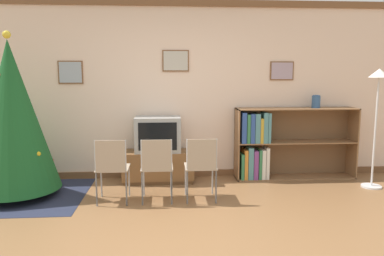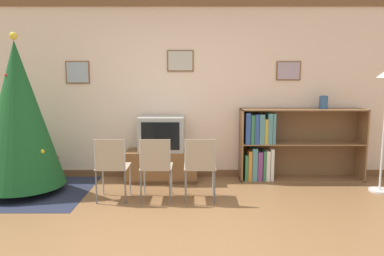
{
  "view_description": "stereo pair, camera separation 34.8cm",
  "coord_description": "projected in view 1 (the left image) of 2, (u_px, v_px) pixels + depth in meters",
  "views": [
    {
      "loc": [
        -0.14,
        -3.51,
        1.61
      ],
      "look_at": [
        0.21,
        1.23,
        0.92
      ],
      "focal_mm": 35.0,
      "sensor_mm": 36.0,
      "label": 1
    },
    {
      "loc": [
        0.21,
        -3.53,
        1.61
      ],
      "look_at": [
        0.21,
        1.23,
        0.92
      ],
      "focal_mm": 35.0,
      "sensor_mm": 36.0,
      "label": 2
    }
  ],
  "objects": [
    {
      "name": "ground_plane",
      "position": [
        180.0,
        237.0,
        3.71
      ],
      "size": [
        24.0,
        24.0,
        0.0
      ],
      "primitive_type": "plane",
      "color": "brown"
    },
    {
      "name": "wall_back",
      "position": [
        174.0,
        90.0,
        5.76
      ],
      "size": [
        8.47,
        0.11,
        2.7
      ],
      "color": "beige",
      "rests_on": "ground_plane"
    },
    {
      "name": "area_rug",
      "position": [
        18.0,
        196.0,
        4.95
      ],
      "size": [
        1.76,
        1.55,
        0.01
      ],
      "color": "#23283D",
      "rests_on": "ground_plane"
    },
    {
      "name": "christmas_tree",
      "position": [
        12.0,
        116.0,
        4.79
      ],
      "size": [
        1.12,
        1.12,
        2.13
      ],
      "color": "maroon",
      "rests_on": "area_rug"
    },
    {
      "name": "tv_console",
      "position": [
        158.0,
        166.0,
        5.62
      ],
      "size": [
        1.05,
        0.45,
        0.46
      ],
      "color": "brown",
      "rests_on": "ground_plane"
    },
    {
      "name": "television",
      "position": [
        158.0,
        134.0,
        5.54
      ],
      "size": [
        0.67,
        0.44,
        0.52
      ],
      "color": "#9E9E99",
      "rests_on": "tv_console"
    },
    {
      "name": "folding_chair_left",
      "position": [
        112.0,
        167.0,
        4.61
      ],
      "size": [
        0.4,
        0.4,
        0.82
      ],
      "color": "tan",
      "rests_on": "ground_plane"
    },
    {
      "name": "folding_chair_center",
      "position": [
        157.0,
        166.0,
        4.65
      ],
      "size": [
        0.4,
        0.4,
        0.82
      ],
      "color": "tan",
      "rests_on": "ground_plane"
    },
    {
      "name": "folding_chair_right",
      "position": [
        201.0,
        165.0,
        4.69
      ],
      "size": [
        0.4,
        0.4,
        0.82
      ],
      "color": "tan",
      "rests_on": "ground_plane"
    },
    {
      "name": "bookshelf",
      "position": [
        273.0,
        144.0,
        5.75
      ],
      "size": [
        1.85,
        0.36,
        1.09
      ],
      "color": "olive",
      "rests_on": "ground_plane"
    },
    {
      "name": "vase",
      "position": [
        316.0,
        101.0,
        5.72
      ],
      "size": [
        0.13,
        0.13,
        0.2
      ],
      "color": "#335684",
      "rests_on": "bookshelf"
    },
    {
      "name": "standing_lamp",
      "position": [
        378.0,
        97.0,
        5.16
      ],
      "size": [
        0.28,
        0.28,
        1.68
      ],
      "color": "silver",
      "rests_on": "ground_plane"
    }
  ]
}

